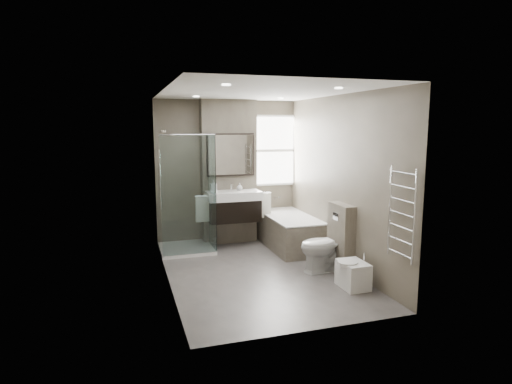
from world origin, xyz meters
name	(u,v)px	position (x,y,z in m)	size (l,w,h in m)	color
room	(258,185)	(0.00, 0.00, 1.30)	(2.70, 3.90, 2.70)	#56514F
vanity_pier	(229,172)	(0.00, 1.77, 1.30)	(1.00, 0.25, 2.60)	#61594C
vanity	(234,206)	(0.00, 1.43, 0.74)	(0.95, 0.47, 0.66)	black
mirror_cabinet	(231,155)	(0.00, 1.61, 1.63)	(0.86, 0.08, 0.76)	black
towel_left	(203,209)	(-0.56, 1.40, 0.72)	(0.24, 0.06, 0.44)	silver
towel_right	(264,205)	(0.56, 1.40, 0.72)	(0.24, 0.06, 0.44)	silver
shower_enclosure	(192,223)	(-0.75, 1.35, 0.49)	(0.90, 0.90, 2.00)	white
bathtub	(289,230)	(0.92, 1.10, 0.32)	(0.75, 1.60, 0.57)	#61594C
window	(273,151)	(0.90, 1.88, 1.68)	(0.98, 0.06, 1.33)	white
toilet	(326,245)	(0.97, -0.24, 0.39)	(0.44, 0.77, 0.78)	white
cistern_box	(341,237)	(1.21, -0.25, 0.50)	(0.19, 0.55, 1.00)	#61594C
bidet	(353,274)	(1.01, -0.95, 0.19)	(0.39, 0.44, 0.46)	white
towel_radiator	(402,214)	(1.25, -1.60, 1.12)	(0.03, 0.49, 1.10)	silver
soap_bottle_a	(214,186)	(-0.34, 1.48, 1.11)	(0.10, 0.10, 0.22)	white
soap_bottle_b	(240,187)	(0.12, 1.48, 1.07)	(0.10, 0.10, 0.14)	white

